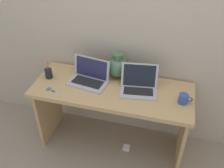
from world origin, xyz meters
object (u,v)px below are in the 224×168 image
object	(u,v)px
green_vase	(118,66)
power_brick	(126,148)
scissors	(51,90)
laptop_left	(90,76)
laptop_right	(139,84)
coffee_mug	(184,99)
pen_cup	(49,73)

from	to	relation	value
green_vase	power_brick	distance (m)	0.88
scissors	laptop_left	bearing A→B (deg)	38.16
laptop_right	coffee_mug	size ratio (longest dim) A/B	2.99
laptop_right	green_vase	world-z (taller)	green_vase
power_brick	scissors	bearing A→B (deg)	-169.33
power_brick	green_vase	bearing A→B (deg)	122.71
green_vase	coffee_mug	distance (m)	0.68
green_vase	laptop_right	bearing A→B (deg)	-35.70
scissors	pen_cup	bearing A→B (deg)	120.30
green_vase	pen_cup	bearing A→B (deg)	-161.64
laptop_right	pen_cup	distance (m)	0.86
green_vase	power_brick	xyz separation A→B (m)	(0.17, -0.26, -0.82)
green_vase	coffee_mug	world-z (taller)	green_vase
coffee_mug	power_brick	size ratio (longest dim) A/B	1.69
green_vase	pen_cup	xyz separation A→B (m)	(-0.63, -0.21, -0.05)
pen_cup	laptop_right	bearing A→B (deg)	2.71
scissors	power_brick	xyz separation A→B (m)	(0.69, 0.13, -0.72)
pen_cup	green_vase	bearing A→B (deg)	18.36
scissors	laptop_right	bearing A→B (deg)	16.40
laptop_left	pen_cup	world-z (taller)	laptop_left
pen_cup	coffee_mug	bearing A→B (deg)	-2.14
green_vase	scissors	xyz separation A→B (m)	(-0.52, -0.39, -0.10)
laptop_right	scissors	xyz separation A→B (m)	(-0.75, -0.22, -0.06)
laptop_left	green_vase	world-z (taller)	green_vase
laptop_right	power_brick	bearing A→B (deg)	-125.62
coffee_mug	power_brick	world-z (taller)	coffee_mug
pen_cup	laptop_left	bearing A→B (deg)	6.62
pen_cup	scissors	xyz separation A→B (m)	(0.11, -0.18, -0.05)
laptop_right	pen_cup	xyz separation A→B (m)	(-0.86, -0.04, -0.01)
green_vase	pen_cup	size ratio (longest dim) A/B	1.33
coffee_mug	scissors	size ratio (longest dim) A/B	0.81
laptop_right	power_brick	size ratio (longest dim) A/B	5.04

